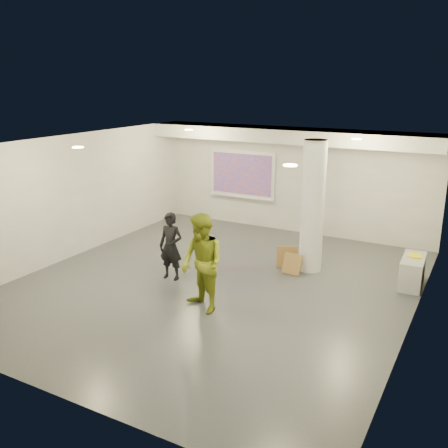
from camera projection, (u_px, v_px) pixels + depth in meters
The scene contains 20 objects.
floor at pixel (215, 284), 10.76m from camera, with size 8.00×9.00×0.01m, color #3A3C42.
ceiling at pixel (214, 145), 9.92m from camera, with size 8.00×9.00×0.01m, color silver.
wall_back at pixel (293, 180), 14.13m from camera, with size 8.00×0.01×3.00m, color beige.
wall_front at pixel (45, 297), 6.55m from camera, with size 8.00×0.01×3.00m, color beige.
wall_left at pixel (73, 196), 12.19m from camera, with size 0.01×9.00×3.00m, color beige.
wall_right at pixel (418, 247), 8.50m from camera, with size 0.01×9.00×3.00m, color beige.
soffit_band at pixel (288, 135), 13.30m from camera, with size 8.00×1.10×0.36m, color silver.
downlight_nw at pixel (189, 130), 13.05m from camera, with size 0.22×0.22×0.02m, color #F3E782.
downlight_ne at pixel (357, 139), 11.02m from camera, with size 0.22×0.22×0.02m, color #F3E782.
downlight_sw at pixel (78, 147), 9.68m from camera, with size 0.22×0.22×0.02m, color #F3E782.
downlight_se at pixel (290, 165), 7.65m from camera, with size 0.22×0.22×0.02m, color #F3E782.
column at pixel (313, 207), 11.17m from camera, with size 0.52×0.52×3.00m, color white.
projection_screen at pixel (242, 175), 14.82m from camera, with size 2.10×0.13×1.42m.
credenza at pixel (412, 271), 10.62m from camera, with size 0.45×1.08×0.63m, color #A2A4A8.
papers_stack at pixel (414, 255), 10.65m from camera, with size 0.23×0.29×0.02m, color silver.
postit_pad at pixel (415, 256), 10.60m from camera, with size 0.23×0.32×0.03m, color yellow.
cardboard_back at pixel (287, 257), 11.65m from camera, with size 0.47×0.04×0.52m, color olive.
cardboard_front at pixel (292, 264), 11.28m from camera, with size 0.44×0.04×0.48m, color olive.
woman at pixel (171, 246), 10.86m from camera, with size 0.55×0.36×1.50m, color black.
man at pixel (202, 263), 9.31m from camera, with size 0.92×0.72×1.89m, color olive.
Camera 1 is at (4.95, -8.66, 4.25)m, focal length 40.00 mm.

